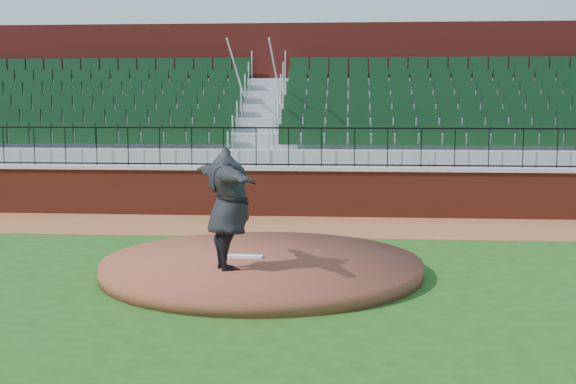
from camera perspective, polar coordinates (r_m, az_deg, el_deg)
The scene contains 10 objects.
ground at distance 12.97m, azimuth -0.53°, elevation -6.51°, with size 90.00×90.00×0.00m, color #1C4A15.
warning_track at distance 18.25m, azimuth 0.98°, elevation -2.56°, with size 34.00×3.20×0.01m, color brown.
field_wall at distance 19.75m, azimuth 1.28°, elevation -0.09°, with size 34.00×0.35×1.20m, color maroon.
wall_cap at distance 19.68m, azimuth 1.28°, elevation 1.78°, with size 34.00×0.45×0.10m, color #B7B7B7.
wall_railing at distance 19.64m, azimuth 1.29°, elevation 3.38°, with size 34.00×0.05×1.00m, color black, non-canonical shape.
seating_stands at distance 22.33m, azimuth 1.70°, elevation 5.10°, with size 34.00×5.10×4.60m, color gray, non-canonical shape.
concourse_wall at distance 25.12m, azimuth 2.03°, elevation 6.33°, with size 34.00×0.50×5.50m, color maroon.
pitchers_mound at distance 13.31m, azimuth -1.98°, elevation -5.61°, with size 5.59×5.59×0.25m, color brown.
pitching_rubber at distance 13.44m, azimuth -3.39°, elevation -4.86°, with size 0.68×0.17×0.05m, color white.
pitcher at distance 12.37m, azimuth -4.52°, elevation -1.25°, with size 2.48×0.68×2.02m, color black.
Camera 1 is at (1.13, -12.57, 3.02)m, focal length 47.23 mm.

